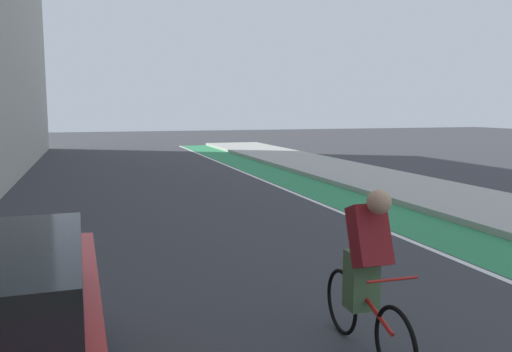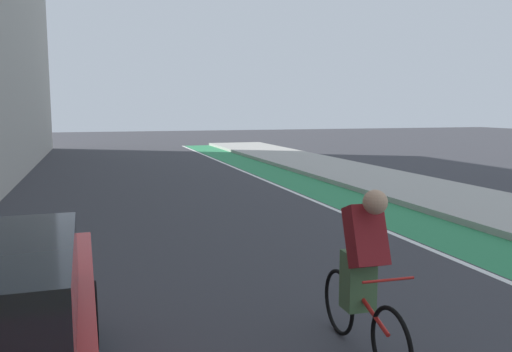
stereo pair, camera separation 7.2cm
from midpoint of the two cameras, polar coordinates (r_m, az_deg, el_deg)
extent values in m
plane|color=#38383D|center=(11.03, -4.18, -4.78)|extent=(88.14, 88.14, 0.00)
cube|color=#2D8451|center=(14.13, 8.57, -2.15)|extent=(1.60, 40.07, 0.00)
cube|color=white|center=(13.76, 5.21, -2.35)|extent=(0.12, 40.07, 0.00)
cube|color=#A8A59E|center=(15.37, 16.89, -1.36)|extent=(3.35, 40.07, 0.14)
cylinder|color=black|center=(5.46, -18.17, -14.38)|extent=(0.23, 0.66, 0.66)
torus|color=black|center=(4.76, 14.52, -17.48)|extent=(0.06, 0.67, 0.67)
torus|color=black|center=(5.62, 8.95, -13.39)|extent=(0.06, 0.67, 0.67)
cylinder|color=red|center=(5.10, 11.54, -13.00)|extent=(0.07, 0.96, 0.33)
cylinder|color=red|center=(5.23, 10.62, -11.54)|extent=(0.04, 0.12, 0.55)
cylinder|color=red|center=(4.62, 14.24, -10.91)|extent=(0.48, 0.04, 0.02)
cube|color=#4C7247|center=(5.14, 11.03, -11.06)|extent=(0.29, 0.25, 0.56)
cube|color=maroon|center=(4.90, 11.85, -6.39)|extent=(0.33, 0.41, 0.60)
sphere|color=tan|center=(4.70, 12.85, -2.78)|extent=(0.22, 0.22, 0.22)
camera|label=1|loc=(0.04, -90.23, -0.03)|focal=36.65mm
camera|label=2|loc=(0.04, 89.77, 0.03)|focal=36.65mm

